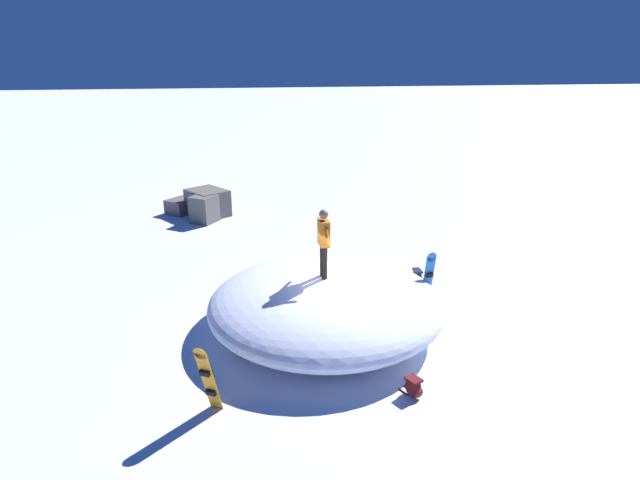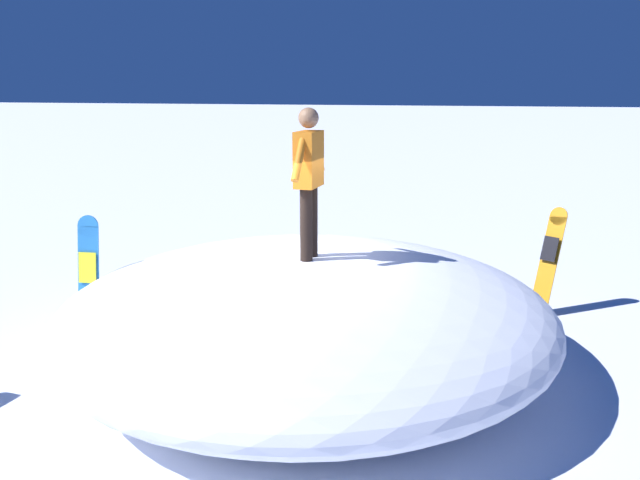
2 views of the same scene
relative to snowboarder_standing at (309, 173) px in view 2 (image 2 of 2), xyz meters
name	(u,v)px [view 2 (image 2 of 2)]	position (x,y,z in m)	size (l,w,h in m)	color
ground	(268,355)	(-0.20, -0.62, -2.34)	(240.00, 240.00, 0.00)	white
snow_mound	(306,313)	(-0.04, -0.05, -1.66)	(5.76, 5.81, 1.36)	white
snowboarder_standing	(309,173)	(0.00, 0.00, 0.00)	(1.03, 0.23, 1.70)	black
snowboard_primary_upright	(89,282)	(0.24, -2.84, -1.45)	(0.30, 0.31, 1.73)	#2672BF
snowboard_secondary_upright	(549,260)	(-2.88, 2.79, -1.53)	(0.53, 0.46, 1.57)	orange
backpack_far	(299,273)	(-3.09, -1.17, -2.13)	(0.56, 0.43, 0.41)	maroon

